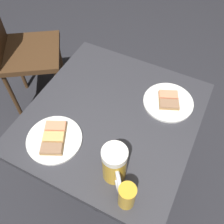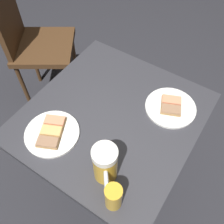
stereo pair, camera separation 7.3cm
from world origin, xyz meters
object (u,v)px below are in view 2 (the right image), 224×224
(beer_glass_small, at_px, (113,197))
(cafe_chair, at_px, (30,38))
(beer_mug, at_px, (105,165))
(plate_far, at_px, (171,107))
(plate_near, at_px, (52,133))

(beer_glass_small, bearing_deg, cafe_chair, 59.33)
(beer_mug, relative_size, beer_glass_small, 1.45)
(cafe_chair, bearing_deg, beer_glass_small, 25.97)
(plate_far, bearing_deg, beer_glass_small, -178.34)
(plate_near, height_order, beer_mug, beer_mug)
(plate_near, height_order, plate_far, same)
(beer_mug, bearing_deg, plate_near, 85.00)
(cafe_chair, bearing_deg, plate_near, 19.29)
(plate_far, bearing_deg, plate_near, 138.26)
(plate_near, bearing_deg, beer_mug, -95.00)
(plate_far, xyz_separation_m, cafe_chair, (0.15, 1.02, -0.17))
(plate_near, distance_m, plate_far, 0.50)
(beer_mug, relative_size, cafe_chair, 0.17)
(beer_glass_small, distance_m, cafe_chair, 1.22)
(beer_glass_small, bearing_deg, plate_far, 1.66)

